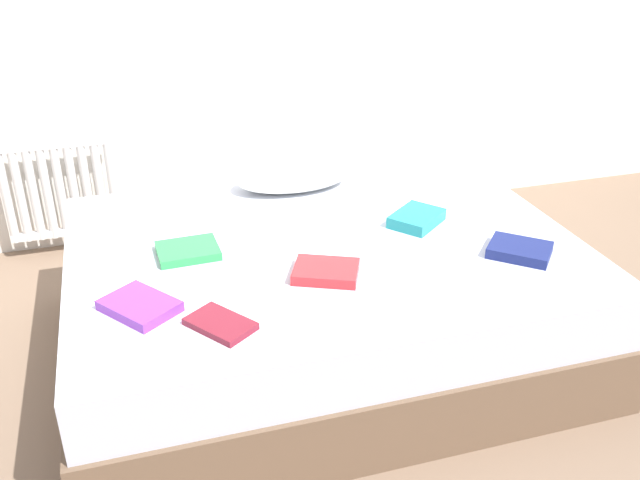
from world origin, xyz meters
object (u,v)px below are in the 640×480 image
(textbook_maroon, at_px, (220,324))
(radiator, at_px, (60,189))
(textbook_navy, at_px, (520,250))
(pillow, at_px, (293,176))
(textbook_green, at_px, (188,251))
(textbook_purple, at_px, (140,306))
(textbook_teal, at_px, (417,218))
(bed, at_px, (323,296))
(textbook_red, at_px, (326,271))

(textbook_maroon, bearing_deg, radiator, 162.49)
(textbook_navy, relative_size, textbook_maroon, 1.05)
(radiator, relative_size, pillow, 1.06)
(pillow, height_order, textbook_green, pillow)
(pillow, height_order, textbook_maroon, pillow)
(pillow, bearing_deg, textbook_maroon, -116.37)
(textbook_navy, distance_m, textbook_purple, 1.40)
(textbook_teal, relative_size, textbook_navy, 0.98)
(bed, bearing_deg, textbook_red, -105.28)
(pillow, xyz_separation_m, textbook_navy, (0.65, -0.88, -0.04))
(textbook_green, bearing_deg, textbook_navy, -19.20)
(pillow, xyz_separation_m, textbook_red, (-0.10, -0.82, -0.04))
(textbook_navy, relative_size, textbook_purple, 0.94)
(textbook_red, xyz_separation_m, textbook_maroon, (-0.42, -0.21, -0.01))
(textbook_teal, relative_size, textbook_maroon, 1.03)
(textbook_red, bearing_deg, textbook_purple, -151.97)
(pillow, height_order, textbook_purple, pillow)
(textbook_green, bearing_deg, textbook_maroon, -88.31)
(bed, relative_size, radiator, 3.56)
(textbook_maroon, bearing_deg, textbook_navy, 61.79)
(textbook_maroon, distance_m, textbook_purple, 0.29)
(bed, relative_size, textbook_purple, 8.40)
(bed, distance_m, textbook_red, 0.39)
(textbook_teal, height_order, textbook_navy, textbook_teal)
(textbook_green, relative_size, textbook_red, 0.99)
(pillow, bearing_deg, textbook_red, -96.74)
(textbook_purple, bearing_deg, textbook_navy, 52.65)
(textbook_maroon, bearing_deg, pillow, 117.78)
(pillow, bearing_deg, textbook_navy, -53.35)
(pillow, relative_size, textbook_purple, 2.23)
(bed, xyz_separation_m, textbook_green, (-0.53, 0.04, 0.27))
(radiator, bearing_deg, textbook_navy, -41.47)
(bed, distance_m, textbook_purple, 0.83)
(radiator, relative_size, textbook_teal, 2.56)
(textbook_navy, bearing_deg, textbook_red, -142.65)
(radiator, xyz_separation_m, textbook_teal, (1.46, -1.16, 0.16))
(radiator, distance_m, textbook_green, 1.28)
(pillow, bearing_deg, textbook_teal, -52.85)
(textbook_navy, bearing_deg, bed, -163.93)
(textbook_purple, bearing_deg, textbook_maroon, 17.34)
(pillow, relative_size, textbook_teal, 2.42)
(bed, distance_m, radiator, 1.60)
(radiator, relative_size, textbook_maroon, 2.64)
(textbook_red, xyz_separation_m, textbook_purple, (-0.65, -0.04, -0.00))
(pillow, xyz_separation_m, textbook_maroon, (-0.51, -1.04, -0.05))
(radiator, bearing_deg, textbook_purple, -78.04)
(textbook_navy, bearing_deg, textbook_green, -155.25)
(bed, xyz_separation_m, textbook_purple, (-0.73, -0.31, 0.27))
(textbook_red, distance_m, textbook_purple, 0.65)
(radiator, relative_size, textbook_navy, 2.51)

